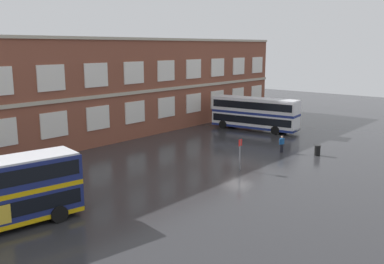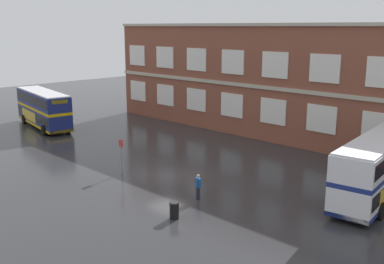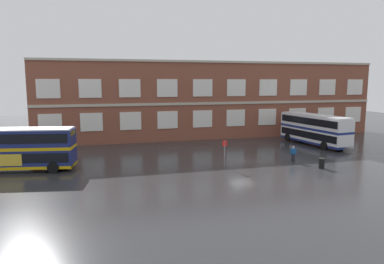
{
  "view_description": "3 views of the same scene",
  "coord_description": "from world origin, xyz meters",
  "px_view_note": "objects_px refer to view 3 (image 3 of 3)",
  "views": [
    {
      "loc": [
        -32.06,
        -21.73,
        10.47
      ],
      "look_at": [
        -2.25,
        3.7,
        2.48
      ],
      "focal_mm": 39.64,
      "sensor_mm": 36.0,
      "label": 1
    },
    {
      "loc": [
        24.69,
        -22.31,
        11.08
      ],
      "look_at": [
        -1.1,
        3.77,
        2.61
      ],
      "focal_mm": 42.91,
      "sensor_mm": 36.0,
      "label": 2
    },
    {
      "loc": [
        -14.86,
        -34.06,
        8.48
      ],
      "look_at": [
        -4.53,
        3.84,
        2.77
      ],
      "focal_mm": 32.76,
      "sensor_mm": 36.0,
      "label": 3
    }
  ],
  "objects_px": {
    "double_decker_middle": "(314,129)",
    "station_litter_bin": "(322,163)",
    "double_decker_near": "(14,149)",
    "waiting_passenger": "(293,153)",
    "bus_stand_flag": "(225,151)"
  },
  "relations": [
    {
      "from": "station_litter_bin",
      "to": "double_decker_middle",
      "type": "bearing_deg",
      "value": 58.93
    },
    {
      "from": "double_decker_near",
      "to": "waiting_passenger",
      "type": "bearing_deg",
      "value": -7.68
    },
    {
      "from": "double_decker_near",
      "to": "station_litter_bin",
      "type": "distance_m",
      "value": 29.66
    },
    {
      "from": "double_decker_middle",
      "to": "bus_stand_flag",
      "type": "height_order",
      "value": "double_decker_middle"
    },
    {
      "from": "double_decker_near",
      "to": "waiting_passenger",
      "type": "relative_size",
      "value": 6.63
    },
    {
      "from": "double_decker_near",
      "to": "bus_stand_flag",
      "type": "height_order",
      "value": "double_decker_near"
    },
    {
      "from": "bus_stand_flag",
      "to": "station_litter_bin",
      "type": "bearing_deg",
      "value": -18.05
    },
    {
      "from": "waiting_passenger",
      "to": "station_litter_bin",
      "type": "bearing_deg",
      "value": -69.95
    },
    {
      "from": "double_decker_near",
      "to": "station_litter_bin",
      "type": "relative_size",
      "value": 10.95
    },
    {
      "from": "double_decker_middle",
      "to": "double_decker_near",
      "type": "bearing_deg",
      "value": -172.67
    },
    {
      "from": "double_decker_near",
      "to": "double_decker_middle",
      "type": "xyz_separation_m",
      "value": [
        35.75,
        4.6,
        0.0
      ]
    },
    {
      "from": "double_decker_middle",
      "to": "bus_stand_flag",
      "type": "xyz_separation_m",
      "value": [
        -15.99,
        -8.62,
        -0.51
      ]
    },
    {
      "from": "bus_stand_flag",
      "to": "station_litter_bin",
      "type": "height_order",
      "value": "bus_stand_flag"
    },
    {
      "from": "double_decker_near",
      "to": "waiting_passenger",
      "type": "distance_m",
      "value": 27.88
    },
    {
      "from": "double_decker_middle",
      "to": "station_litter_bin",
      "type": "distance_m",
      "value": 13.59
    }
  ]
}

